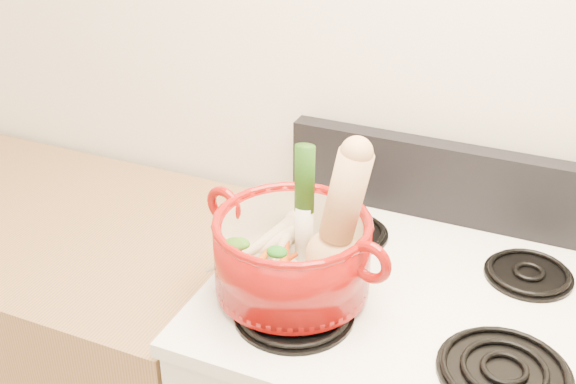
% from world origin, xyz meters
% --- Properties ---
extents(wall_back, '(3.50, 0.02, 2.60)m').
position_xyz_m(wall_back, '(0.00, 1.75, 1.30)').
color(wall_back, white).
rests_on(wall_back, floor).
extents(cooktop, '(0.78, 0.67, 0.03)m').
position_xyz_m(cooktop, '(0.00, 1.40, 0.93)').
color(cooktop, white).
rests_on(cooktop, stove_body).
extents(control_backsplash, '(0.76, 0.05, 0.18)m').
position_xyz_m(control_backsplash, '(0.00, 1.70, 1.04)').
color(control_backsplash, black).
rests_on(control_backsplash, cooktop).
extents(counter_left, '(1.36, 0.65, 0.90)m').
position_xyz_m(counter_left, '(-1.07, 1.40, 0.45)').
color(counter_left, '#956E46').
rests_on(counter_left, floor).
extents(burner_front_left, '(0.22, 0.22, 0.02)m').
position_xyz_m(burner_front_left, '(-0.19, 1.24, 0.96)').
color(burner_front_left, black).
rests_on(burner_front_left, cooktop).
extents(burner_front_right, '(0.22, 0.22, 0.02)m').
position_xyz_m(burner_front_right, '(0.19, 1.24, 0.96)').
color(burner_front_right, black).
rests_on(burner_front_right, cooktop).
extents(burner_back_left, '(0.17, 0.17, 0.02)m').
position_xyz_m(burner_back_left, '(-0.19, 1.54, 0.96)').
color(burner_back_left, black).
rests_on(burner_back_left, cooktop).
extents(burner_back_right, '(0.17, 0.17, 0.02)m').
position_xyz_m(burner_back_right, '(0.19, 1.54, 0.96)').
color(burner_back_right, black).
rests_on(burner_back_right, cooktop).
extents(dutch_oven, '(0.35, 0.35, 0.14)m').
position_xyz_m(dutch_oven, '(-0.22, 1.30, 1.04)').
color(dutch_oven, maroon).
rests_on(dutch_oven, burner_front_left).
extents(pot_handle_left, '(0.08, 0.04, 0.08)m').
position_xyz_m(pot_handle_left, '(-0.38, 1.34, 1.09)').
color(pot_handle_left, maroon).
rests_on(pot_handle_left, dutch_oven).
extents(pot_handle_right, '(0.08, 0.04, 0.08)m').
position_xyz_m(pot_handle_right, '(-0.06, 1.27, 1.09)').
color(pot_handle_right, maroon).
rests_on(pot_handle_right, dutch_oven).
extents(squash, '(0.16, 0.12, 0.29)m').
position_xyz_m(squash, '(-0.15, 1.32, 1.13)').
color(squash, tan).
rests_on(squash, dutch_oven).
extents(leek, '(0.04, 0.05, 0.25)m').
position_xyz_m(leek, '(-0.22, 1.36, 1.12)').
color(leek, silver).
rests_on(leek, dutch_oven).
extents(ginger, '(0.10, 0.08, 0.05)m').
position_xyz_m(ginger, '(-0.18, 1.39, 1.02)').
color(ginger, '#D2B281').
rests_on(ginger, dutch_oven).
extents(parsnip_0, '(0.11, 0.22, 0.06)m').
position_xyz_m(parsnip_0, '(-0.29, 1.33, 1.02)').
color(parsnip_0, beige).
rests_on(parsnip_0, dutch_oven).
extents(parsnip_1, '(0.15, 0.17, 0.05)m').
position_xyz_m(parsnip_1, '(-0.31, 1.30, 1.02)').
color(parsnip_1, beige).
rests_on(parsnip_1, dutch_oven).
extents(parsnip_2, '(0.08, 0.22, 0.06)m').
position_xyz_m(parsnip_2, '(-0.26, 1.35, 1.03)').
color(parsnip_2, beige).
rests_on(parsnip_2, dutch_oven).
extents(parsnip_3, '(0.11, 0.18, 0.05)m').
position_xyz_m(parsnip_3, '(-0.29, 1.32, 1.04)').
color(parsnip_3, beige).
rests_on(parsnip_3, dutch_oven).
extents(parsnip_4, '(0.05, 0.20, 0.06)m').
position_xyz_m(parsnip_4, '(-0.26, 1.36, 1.04)').
color(parsnip_4, beige).
rests_on(parsnip_4, dutch_oven).
extents(carrot_0, '(0.09, 0.16, 0.05)m').
position_xyz_m(carrot_0, '(-0.25, 1.25, 1.02)').
color(carrot_0, '#C03609').
rests_on(carrot_0, dutch_oven).
extents(carrot_1, '(0.03, 0.13, 0.04)m').
position_xyz_m(carrot_1, '(-0.28, 1.26, 1.02)').
color(carrot_1, '#CF5E0A').
rests_on(carrot_1, dutch_oven).
extents(carrot_2, '(0.07, 0.16, 0.04)m').
position_xyz_m(carrot_2, '(-0.23, 1.27, 1.03)').
color(carrot_2, '#BF3C09').
rests_on(carrot_2, dutch_oven).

